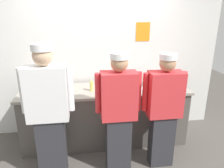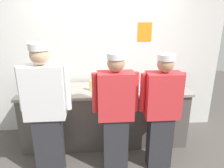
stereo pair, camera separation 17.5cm
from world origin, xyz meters
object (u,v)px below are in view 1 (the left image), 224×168
at_px(chef_far_right, 164,109).
at_px(mixing_bowl_steel, 155,81).
at_px(ramekin_red_sauce, 101,85).
at_px(chef_near_left, 48,111).
at_px(ramekin_yellow_sauce, 57,88).
at_px(squeeze_bottle_primary, 56,89).
at_px(squeeze_bottle_spare, 92,85).
at_px(sheet_tray, 126,87).
at_px(ramekin_orange_sauce, 67,89).
at_px(plate_stack_rear, 36,94).
at_px(deli_cup, 150,88).
at_px(squeeze_bottle_secondary, 50,87).
at_px(ramekin_green_sauce, 172,85).
at_px(chef_center, 119,111).
at_px(plate_stack_front, 42,86).

distance_m(chef_far_right, mixing_bowl_steel, 0.77).
height_order(chef_far_right, ramekin_red_sauce, chef_far_right).
distance_m(chef_near_left, ramekin_yellow_sauce, 0.82).
distance_m(chef_far_right, ramekin_yellow_sauce, 1.66).
bearing_deg(squeeze_bottle_primary, squeeze_bottle_spare, 9.41).
distance_m(sheet_tray, ramekin_red_sauce, 0.40).
bearing_deg(mixing_bowl_steel, sheet_tray, -170.70).
bearing_deg(ramekin_orange_sauce, plate_stack_rear, -158.17).
bearing_deg(ramekin_orange_sauce, squeeze_bottle_primary, -131.40).
bearing_deg(chef_far_right, deli_cup, 94.88).
height_order(chef_near_left, squeeze_bottle_primary, chef_near_left).
bearing_deg(squeeze_bottle_secondary, chef_far_right, -21.73).
bearing_deg(mixing_bowl_steel, squeeze_bottle_spare, -172.98).
relative_size(sheet_tray, ramekin_red_sauce, 6.24).
height_order(chef_near_left, ramekin_green_sauce, chef_near_left).
relative_size(chef_center, ramekin_red_sauce, 19.76).
bearing_deg(sheet_tray, ramekin_red_sauce, 164.26).
relative_size(chef_near_left, plate_stack_front, 7.76).
bearing_deg(deli_cup, ramekin_green_sauce, 19.91).
distance_m(squeeze_bottle_primary, ramekin_yellow_sauce, 0.25).
height_order(chef_far_right, plate_stack_front, chef_far_right).
bearing_deg(sheet_tray, squeeze_bottle_secondary, -177.27).
bearing_deg(squeeze_bottle_secondary, plate_stack_front, 128.27).
bearing_deg(chef_center, mixing_bowl_steel, 46.68).
bearing_deg(ramekin_red_sauce, squeeze_bottle_secondary, -168.03).
distance_m(chef_near_left, deli_cup, 1.53).
height_order(squeeze_bottle_primary, deli_cup, squeeze_bottle_primary).
distance_m(plate_stack_rear, squeeze_bottle_spare, 0.81).
bearing_deg(ramekin_green_sauce, ramekin_orange_sauce, 178.21).
distance_m(ramekin_green_sauce, ramekin_orange_sauce, 1.67).
xyz_separation_m(chef_far_right, deli_cup, (-0.04, 0.49, 0.12)).
xyz_separation_m(ramekin_red_sauce, ramekin_green_sauce, (1.14, -0.14, -0.01)).
bearing_deg(ramekin_green_sauce, chef_far_right, -119.84).
distance_m(plate_stack_front, plate_stack_rear, 0.27).
bearing_deg(mixing_bowl_steel, chef_center, -133.32).
relative_size(plate_stack_front, squeeze_bottle_spare, 1.23).
distance_m(chef_far_right, squeeze_bottle_secondary, 1.67).
xyz_separation_m(chef_center, deli_cup, (0.57, 0.51, 0.10)).
distance_m(chef_center, ramekin_green_sauce, 1.18).
distance_m(plate_stack_front, mixing_bowl_steel, 1.80).
bearing_deg(mixing_bowl_steel, plate_stack_rear, -172.97).
xyz_separation_m(chef_near_left, sheet_tray, (1.09, 0.71, -0.00)).
height_order(chef_center, sheet_tray, chef_center).
bearing_deg(deli_cup, mixing_bowl_steel, 58.94).
xyz_separation_m(ramekin_yellow_sauce, deli_cup, (1.42, -0.29, 0.02)).
relative_size(chef_center, chef_far_right, 1.02).
distance_m(chef_center, deli_cup, 0.77).
bearing_deg(ramekin_red_sauce, sheet_tray, -15.74).
bearing_deg(squeeze_bottle_primary, plate_stack_front, 133.31).
relative_size(mixing_bowl_steel, ramekin_green_sauce, 3.02).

